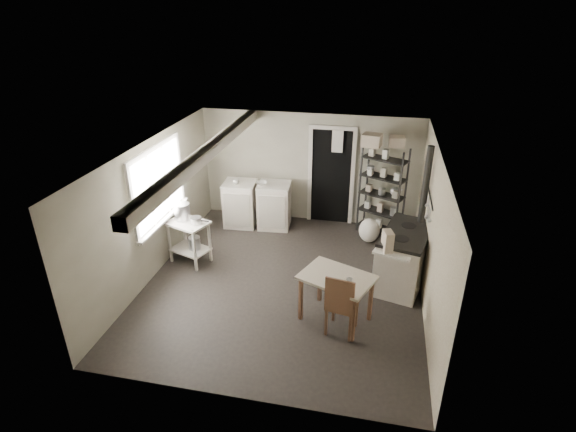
% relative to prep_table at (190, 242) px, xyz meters
% --- Properties ---
extents(floor, '(5.00, 5.00, 0.00)m').
position_rel_prep_table_xyz_m(floor, '(1.80, -0.32, -0.40)').
color(floor, black).
rests_on(floor, ground).
extents(ceiling, '(5.00, 5.00, 0.00)m').
position_rel_prep_table_xyz_m(ceiling, '(1.80, -0.32, 1.90)').
color(ceiling, white).
rests_on(ceiling, wall_back).
extents(wall_back, '(4.50, 0.02, 2.30)m').
position_rel_prep_table_xyz_m(wall_back, '(1.80, 2.18, 0.75)').
color(wall_back, '#A19D89').
rests_on(wall_back, ground).
extents(wall_front, '(4.50, 0.02, 2.30)m').
position_rel_prep_table_xyz_m(wall_front, '(1.80, -2.82, 0.75)').
color(wall_front, '#A19D89').
rests_on(wall_front, ground).
extents(wall_left, '(0.02, 5.00, 2.30)m').
position_rel_prep_table_xyz_m(wall_left, '(-0.45, -0.32, 0.75)').
color(wall_left, '#A19D89').
rests_on(wall_left, ground).
extents(wall_right, '(0.02, 5.00, 2.30)m').
position_rel_prep_table_xyz_m(wall_right, '(4.05, -0.32, 0.75)').
color(wall_right, '#A19D89').
rests_on(wall_right, ground).
extents(window, '(0.12, 1.76, 1.28)m').
position_rel_prep_table_xyz_m(window, '(-0.42, -0.12, 1.10)').
color(window, silver).
rests_on(window, wall_left).
extents(doorway, '(0.96, 0.10, 2.08)m').
position_rel_prep_table_xyz_m(doorway, '(2.25, 2.15, 0.60)').
color(doorway, silver).
rests_on(doorway, ground).
extents(ceiling_beam, '(0.18, 5.00, 0.18)m').
position_rel_prep_table_xyz_m(ceiling_beam, '(0.60, -0.32, 1.80)').
color(ceiling_beam, silver).
rests_on(ceiling_beam, ceiling).
extents(wallpaper_panel, '(0.01, 5.00, 2.30)m').
position_rel_prep_table_xyz_m(wallpaper_panel, '(4.04, -0.32, 0.75)').
color(wallpaper_panel, beige).
rests_on(wallpaper_panel, wall_right).
extents(utensil_rail, '(0.06, 1.20, 0.44)m').
position_rel_prep_table_xyz_m(utensil_rail, '(3.99, 0.28, 1.15)').
color(utensil_rail, '#BABABD').
rests_on(utensil_rail, wall_right).
extents(prep_table, '(0.82, 0.70, 0.79)m').
position_rel_prep_table_xyz_m(prep_table, '(0.00, 0.00, 0.00)').
color(prep_table, silver).
rests_on(prep_table, ground).
extents(stockpot, '(0.34, 0.34, 0.30)m').
position_rel_prep_table_xyz_m(stockpot, '(-0.13, 0.09, 0.54)').
color(stockpot, '#BABABD').
rests_on(stockpot, prep_table).
extents(saucepan, '(0.23, 0.23, 0.11)m').
position_rel_prep_table_xyz_m(saucepan, '(0.16, -0.01, 0.45)').
color(saucepan, '#BABABD').
rests_on(saucepan, prep_table).
extents(bucket, '(0.24, 0.24, 0.23)m').
position_rel_prep_table_xyz_m(bucket, '(0.09, 0.00, -0.02)').
color(bucket, '#BABABD').
rests_on(bucket, prep_table).
extents(base_cabinets, '(1.47, 0.72, 0.94)m').
position_rel_prep_table_xyz_m(base_cabinets, '(0.80, 1.65, 0.06)').
color(base_cabinets, beige).
rests_on(base_cabinets, ground).
extents(mixing_bowl, '(0.37, 0.37, 0.07)m').
position_rel_prep_table_xyz_m(mixing_bowl, '(0.92, 1.62, 0.55)').
color(mixing_bowl, silver).
rests_on(mixing_bowl, base_cabinets).
extents(counter_cup, '(0.15, 0.15, 0.09)m').
position_rel_prep_table_xyz_m(counter_cup, '(0.39, 1.55, 0.57)').
color(counter_cup, silver).
rests_on(counter_cup, base_cabinets).
extents(shelf_rack, '(0.93, 0.67, 1.83)m').
position_rel_prep_table_xyz_m(shelf_rack, '(3.30, 1.80, 0.55)').
color(shelf_rack, black).
rests_on(shelf_rack, ground).
extents(shelf_jar, '(0.11, 0.11, 0.18)m').
position_rel_prep_table_xyz_m(shelf_jar, '(3.05, 1.83, 0.96)').
color(shelf_jar, silver).
rests_on(shelf_jar, shelf_rack).
extents(storage_box_a, '(0.40, 0.36, 0.23)m').
position_rel_prep_table_xyz_m(storage_box_a, '(3.03, 1.75, 1.61)').
color(storage_box_a, beige).
rests_on(storage_box_a, shelf_rack).
extents(storage_box_b, '(0.29, 0.27, 0.19)m').
position_rel_prep_table_xyz_m(storage_box_b, '(3.48, 1.84, 1.59)').
color(storage_box_b, beige).
rests_on(storage_box_b, shelf_rack).
extents(stove, '(0.97, 1.36, 0.97)m').
position_rel_prep_table_xyz_m(stove, '(3.72, 0.06, 0.04)').
color(stove, beige).
rests_on(stove, ground).
extents(stovepipe, '(0.14, 0.14, 1.40)m').
position_rel_prep_table_xyz_m(stovepipe, '(3.95, 0.48, 1.19)').
color(stovepipe, black).
rests_on(stovepipe, stove).
extents(side_ledge, '(0.64, 0.47, 0.88)m').
position_rel_prep_table_xyz_m(side_ledge, '(3.52, -0.46, 0.03)').
color(side_ledge, silver).
rests_on(side_ledge, ground).
extents(oats_box, '(0.19, 0.24, 0.32)m').
position_rel_prep_table_xyz_m(oats_box, '(3.42, -0.44, 0.61)').
color(oats_box, beige).
rests_on(oats_box, side_ledge).
extents(work_table, '(1.19, 1.02, 0.76)m').
position_rel_prep_table_xyz_m(work_table, '(2.74, -1.12, -0.02)').
color(work_table, beige).
rests_on(work_table, ground).
extents(table_cup, '(0.12, 0.12, 0.09)m').
position_rel_prep_table_xyz_m(table_cup, '(2.93, -1.26, 0.40)').
color(table_cup, silver).
rests_on(table_cup, work_table).
extents(chair, '(0.48, 0.50, 0.99)m').
position_rel_prep_table_xyz_m(chair, '(2.86, -1.35, 0.08)').
color(chair, '#543424').
rests_on(chair, ground).
extents(flour_sack, '(0.48, 0.44, 0.49)m').
position_rel_prep_table_xyz_m(flour_sack, '(3.13, 1.40, -0.16)').
color(flour_sack, white).
rests_on(flour_sack, ground).
extents(floor_crock, '(0.17, 0.17, 0.16)m').
position_rel_prep_table_xyz_m(floor_crock, '(3.33, -0.36, -0.33)').
color(floor_crock, silver).
rests_on(floor_crock, ground).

